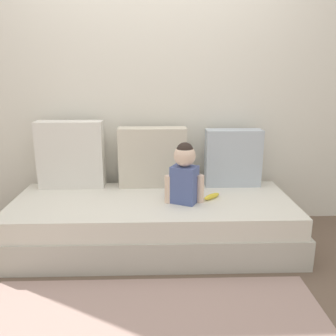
{
  "coord_description": "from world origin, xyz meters",
  "views": [
    {
      "loc": [
        0.04,
        -2.55,
        1.34
      ],
      "look_at": [
        0.12,
        0.0,
        0.63
      ],
      "focal_mm": 37.58,
      "sensor_mm": 36.0,
      "label": 1
    }
  ],
  "objects_px": {
    "banana": "(212,196)",
    "couch": "(153,223)",
    "toddler": "(184,172)",
    "throw_pillow_right": "(233,158)",
    "throw_pillow_center": "(153,157)",
    "throw_pillow_left": "(71,155)"
  },
  "relations": [
    {
      "from": "banana",
      "to": "couch",
      "type": "bearing_deg",
      "value": -179.51
    },
    {
      "from": "toddler",
      "to": "banana",
      "type": "bearing_deg",
      "value": 17.89
    },
    {
      "from": "throw_pillow_right",
      "to": "banana",
      "type": "relative_size",
      "value": 2.84
    },
    {
      "from": "throw_pillow_right",
      "to": "banana",
      "type": "xyz_separation_m",
      "value": [
        -0.22,
        -0.34,
        -0.22
      ]
    },
    {
      "from": "throw_pillow_center",
      "to": "banana",
      "type": "distance_m",
      "value": 0.61
    },
    {
      "from": "throw_pillow_left",
      "to": "toddler",
      "type": "relative_size",
      "value": 1.22
    },
    {
      "from": "throw_pillow_center",
      "to": "throw_pillow_right",
      "type": "relative_size",
      "value": 1.18
    },
    {
      "from": "couch",
      "to": "toddler",
      "type": "xyz_separation_m",
      "value": [
        0.24,
        -0.07,
        0.43
      ]
    },
    {
      "from": "couch",
      "to": "toddler",
      "type": "distance_m",
      "value": 0.49
    },
    {
      "from": "throw_pillow_left",
      "to": "banana",
      "type": "relative_size",
      "value": 3.29
    },
    {
      "from": "throw_pillow_center",
      "to": "toddler",
      "type": "height_order",
      "value": "throw_pillow_center"
    },
    {
      "from": "throw_pillow_center",
      "to": "throw_pillow_right",
      "type": "bearing_deg",
      "value": 0.0
    },
    {
      "from": "throw_pillow_left",
      "to": "throw_pillow_right",
      "type": "xyz_separation_m",
      "value": [
        1.37,
        0.0,
        -0.04
      ]
    },
    {
      "from": "throw_pillow_left",
      "to": "toddler",
      "type": "xyz_separation_m",
      "value": [
        0.92,
        -0.41,
        -0.05
      ]
    },
    {
      "from": "throw_pillow_right",
      "to": "toddler",
      "type": "distance_m",
      "value": 0.6
    },
    {
      "from": "couch",
      "to": "throw_pillow_left",
      "type": "xyz_separation_m",
      "value": [
        -0.68,
        0.34,
        0.47
      ]
    },
    {
      "from": "couch",
      "to": "throw_pillow_left",
      "type": "distance_m",
      "value": 0.9
    },
    {
      "from": "couch",
      "to": "throw_pillow_center",
      "type": "bearing_deg",
      "value": 90.0
    },
    {
      "from": "throw_pillow_left",
      "to": "throw_pillow_right",
      "type": "height_order",
      "value": "throw_pillow_left"
    },
    {
      "from": "throw_pillow_left",
      "to": "banana",
      "type": "height_order",
      "value": "throw_pillow_left"
    },
    {
      "from": "couch",
      "to": "banana",
      "type": "relative_size",
      "value": 12.97
    },
    {
      "from": "throw_pillow_left",
      "to": "toddler",
      "type": "height_order",
      "value": "throw_pillow_left"
    }
  ]
}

